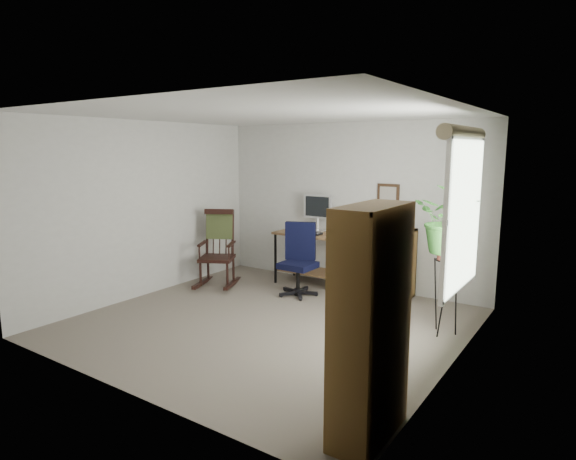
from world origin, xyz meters
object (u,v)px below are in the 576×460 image
Objects in this scene: office_chair at (298,259)px; low_bookshelf at (382,261)px; desk at (313,258)px; tall_bookshelf at (370,324)px; rocking_chair at (217,248)px.

low_bookshelf is at bearing 14.80° from office_chair.
office_chair is (0.13, -0.60, 0.12)m from desk.
desk is 0.63m from office_chair.
desk is 3.94m from tall_bookshelf.
low_bookshelf is 0.58× the size of tall_bookshelf.
desk is 1.44m from rocking_chair.
desk is at bearing 78.82° from office_chair.
tall_bookshelf reaches higher than desk.
low_bookshelf is (2.19, 0.99, -0.10)m from rocking_chair.
rocking_chair reaches higher than desk.
office_chair is 1.29m from rocking_chair.
tall_bookshelf is at bearing -71.77° from office_chair.
low_bookshelf is at bearing 6.49° from desk.
rocking_chair is (-1.13, -0.87, 0.18)m from desk.
office_chair is at bearing -78.00° from desk.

